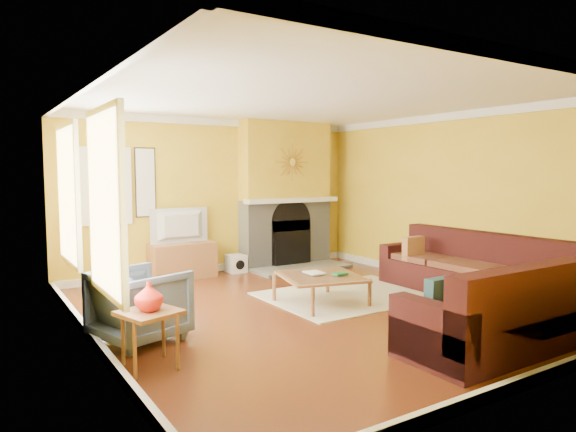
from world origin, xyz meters
TOP-DOWN VIEW (x-y plane):
  - floor at (0.00, 0.00)m, footprint 5.50×6.00m
  - ceiling at (0.00, 0.00)m, footprint 5.50×6.00m
  - wall_back at (0.00, 3.01)m, footprint 5.50×0.02m
  - wall_front at (0.00, -3.01)m, footprint 5.50×0.02m
  - wall_left at (-2.76, 0.00)m, footprint 0.02×6.00m
  - wall_right at (2.76, 0.00)m, footprint 0.02×6.00m
  - baseboard at (0.00, 0.00)m, footprint 5.50×6.00m
  - crown_molding at (0.00, 0.00)m, footprint 5.50×6.00m
  - window_left_near at (-2.72, 1.30)m, footprint 0.06×1.22m
  - window_left_far at (-2.72, -0.60)m, footprint 0.06×1.22m
  - window_back at (-1.90, 2.96)m, footprint 0.82×0.06m
  - wall_art at (-1.25, 2.97)m, footprint 0.34×0.04m
  - fireplace at (1.35, 2.80)m, footprint 1.80×0.40m
  - mantel at (1.35, 2.56)m, footprint 1.92×0.22m
  - hearth at (1.35, 2.25)m, footprint 1.80×0.70m
  - sunburst at (1.35, 2.57)m, footprint 0.70×0.04m
  - rug at (0.86, 0.27)m, footprint 2.40×1.80m
  - sectional_sofa at (1.19, -0.97)m, footprint 3.12×3.46m
  - coffee_table at (0.22, 0.11)m, footprint 1.24×1.24m
  - media_console at (-0.73, 2.75)m, footprint 1.07×0.48m
  - tv at (-0.73, 2.75)m, footprint 1.01×0.18m
  - subwoofer at (0.25, 2.70)m, footprint 0.31×0.31m
  - armchair at (-2.26, -0.06)m, footprint 1.05×1.03m
  - side_table at (-2.41, -0.86)m, footprint 0.60×0.60m
  - vase at (-2.41, -0.86)m, footprint 0.33×0.33m
  - book at (0.07, 0.21)m, footprint 0.24×0.31m

SIDE VIEW (x-z plane):
  - floor at x=0.00m, z-range -0.02..0.00m
  - rug at x=0.86m, z-range 0.00..0.02m
  - hearth at x=1.35m, z-range 0.00..0.06m
  - baseboard at x=0.00m, z-range 0.00..0.12m
  - subwoofer at x=0.25m, z-range 0.00..0.31m
  - coffee_table at x=0.22m, z-range 0.00..0.40m
  - side_table at x=-2.41m, z-range 0.00..0.53m
  - media_console at x=-0.73m, z-range 0.00..0.59m
  - armchair at x=-2.26m, z-range 0.00..0.77m
  - book at x=0.07m, z-range 0.40..0.43m
  - sectional_sofa at x=1.19m, z-range 0.00..0.90m
  - vase at x=-2.41m, z-range 0.53..0.80m
  - tv at x=-0.73m, z-range 0.59..1.17m
  - mantel at x=1.35m, z-range 1.21..1.29m
  - wall_back at x=0.00m, z-range 0.00..2.70m
  - wall_front at x=0.00m, z-range 0.00..2.70m
  - wall_left at x=-2.76m, z-range 0.00..2.70m
  - wall_right at x=2.76m, z-range 0.00..2.70m
  - fireplace at x=1.35m, z-range 0.00..2.70m
  - window_left_near at x=-2.72m, z-range 0.64..2.36m
  - window_left_far at x=-2.72m, z-range 0.64..2.36m
  - window_back at x=-1.90m, z-range 0.94..2.16m
  - wall_art at x=-1.25m, z-range 1.03..2.17m
  - sunburst at x=1.35m, z-range 1.60..2.30m
  - crown_molding at x=0.00m, z-range 2.58..2.70m
  - ceiling at x=0.00m, z-range 2.70..2.72m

